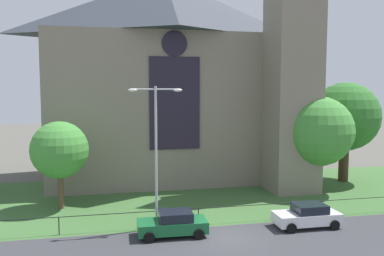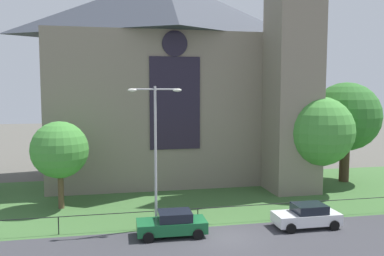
{
  "view_description": "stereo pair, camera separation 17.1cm",
  "coord_description": "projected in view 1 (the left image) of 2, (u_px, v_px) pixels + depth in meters",
  "views": [
    {
      "loc": [
        -6.92,
        -22.55,
        8.82
      ],
      "look_at": [
        -0.49,
        8.0,
        5.89
      ],
      "focal_mm": 37.57,
      "sensor_mm": 36.0,
      "label": 1
    },
    {
      "loc": [
        -6.75,
        -22.59,
        8.82
      ],
      "look_at": [
        -0.49,
        8.0,
        5.89
      ],
      "focal_mm": 37.57,
      "sensor_mm": 36.0,
      "label": 2
    }
  ],
  "objects": [
    {
      "name": "tree_left_near",
      "position": [
        60.0,
        150.0,
        29.66
      ],
      "size": [
        4.23,
        4.23,
        6.56
      ],
      "color": "brown",
      "rests_on": "ground"
    },
    {
      "name": "ground",
      "position": [
        193.0,
        195.0,
        33.96
      ],
      "size": [
        160.0,
        160.0,
        0.0
      ],
      "primitive_type": "plane",
      "color": "#56544C"
    },
    {
      "name": "parked_car_white",
      "position": [
        307.0,
        216.0,
        25.95
      ],
      "size": [
        4.22,
        2.05,
        1.51
      ],
      "rotation": [
        0.0,
        0.0,
        3.13
      ],
      "color": "silver",
      "rests_on": "ground"
    },
    {
      "name": "tree_right_far",
      "position": [
        345.0,
        117.0,
        38.61
      ],
      "size": [
        6.56,
        6.56,
        9.6
      ],
      "color": "#423021",
      "rests_on": "ground"
    },
    {
      "name": "church_building",
      "position": [
        173.0,
        76.0,
        39.91
      ],
      "size": [
        23.2,
        16.2,
        26.0
      ],
      "color": "gray",
      "rests_on": "ground"
    },
    {
      "name": "grass_verge",
      "position": [
        198.0,
        201.0,
        32.01
      ],
      "size": [
        120.0,
        20.0,
        0.01
      ],
      "primitive_type": "cube",
      "color": "#3D6633",
      "rests_on": "ground"
    },
    {
      "name": "streetlamp_near",
      "position": [
        156.0,
        140.0,
        25.2
      ],
      "size": [
        3.37,
        0.26,
        9.09
      ],
      "color": "#B2B2B7",
      "rests_on": "ground"
    },
    {
      "name": "tree_right_near",
      "position": [
        318.0,
        131.0,
        34.44
      ],
      "size": [
        5.98,
        5.98,
        8.31
      ],
      "color": "#423021",
      "rests_on": "ground"
    },
    {
      "name": "road_asphalt",
      "position": [
        238.0,
        250.0,
        22.27
      ],
      "size": [
        120.0,
        8.0,
        0.01
      ],
      "primitive_type": "cube",
      "color": "#38383D",
      "rests_on": "ground"
    },
    {
      "name": "parked_car_green",
      "position": [
        173.0,
        224.0,
        24.36
      ],
      "size": [
        4.24,
        2.1,
        1.51
      ],
      "rotation": [
        0.0,
        0.0,
        3.12
      ],
      "color": "#196033",
      "rests_on": "ground"
    },
    {
      "name": "iron_railing",
      "position": [
        198.0,
        210.0,
        26.31
      ],
      "size": [
        35.08,
        0.07,
        1.13
      ],
      "color": "black",
      "rests_on": "ground"
    }
  ]
}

